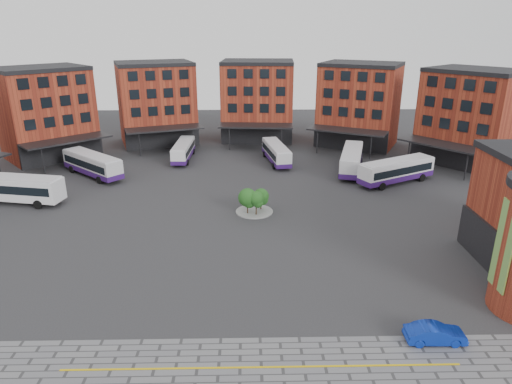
{
  "coord_description": "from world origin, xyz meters",
  "views": [
    {
      "loc": [
        1.16,
        -37.75,
        20.99
      ],
      "look_at": [
        2.11,
        8.01,
        4.0
      ],
      "focal_mm": 32.0,
      "sensor_mm": 36.0,
      "label": 1
    }
  ],
  "objects_px": {
    "bus_a": "(14,187)",
    "tree_island": "(254,199)",
    "bus_c": "(183,150)",
    "bus_b": "(92,164)",
    "blue_car": "(435,334)",
    "bus_d": "(276,153)",
    "bus_e": "(352,160)",
    "bus_f": "(396,171)"
  },
  "relations": [
    {
      "from": "bus_b",
      "to": "bus_e",
      "type": "xyz_separation_m",
      "value": [
        38.08,
        1.43,
        0.03
      ]
    },
    {
      "from": "tree_island",
      "to": "bus_c",
      "type": "bearing_deg",
      "value": 116.1
    },
    {
      "from": "tree_island",
      "to": "bus_c",
      "type": "xyz_separation_m",
      "value": [
        -11.14,
        22.74,
        -0.18
      ]
    },
    {
      "from": "bus_c",
      "to": "bus_d",
      "type": "distance_m",
      "value": 15.14
    },
    {
      "from": "bus_a",
      "to": "bus_c",
      "type": "bearing_deg",
      "value": -33.17
    },
    {
      "from": "tree_island",
      "to": "bus_b",
      "type": "xyz_separation_m",
      "value": [
        -23.23,
        14.38,
        0.07
      ]
    },
    {
      "from": "bus_d",
      "to": "bus_e",
      "type": "distance_m",
      "value": 12.06
    },
    {
      "from": "bus_d",
      "to": "bus_b",
      "type": "bearing_deg",
      "value": -176.57
    },
    {
      "from": "bus_e",
      "to": "blue_car",
      "type": "height_order",
      "value": "bus_e"
    },
    {
      "from": "tree_island",
      "to": "bus_a",
      "type": "height_order",
      "value": "bus_a"
    },
    {
      "from": "bus_b",
      "to": "blue_car",
      "type": "relative_size",
      "value": 2.52
    },
    {
      "from": "bus_b",
      "to": "bus_e",
      "type": "bearing_deg",
      "value": -45.78
    },
    {
      "from": "bus_b",
      "to": "bus_f",
      "type": "bearing_deg",
      "value": -53.19
    },
    {
      "from": "bus_e",
      "to": "blue_car",
      "type": "xyz_separation_m",
      "value": [
        -2.62,
        -39.17,
        -1.14
      ]
    },
    {
      "from": "tree_island",
      "to": "bus_d",
      "type": "distance_m",
      "value": 21.16
    },
    {
      "from": "bus_a",
      "to": "bus_b",
      "type": "relative_size",
      "value": 1.18
    },
    {
      "from": "tree_island",
      "to": "bus_b",
      "type": "relative_size",
      "value": 0.42
    },
    {
      "from": "bus_a",
      "to": "bus_d",
      "type": "distance_m",
      "value": 37.4
    },
    {
      "from": "bus_a",
      "to": "tree_island",
      "type": "bearing_deg",
      "value": -86.47
    },
    {
      "from": "bus_a",
      "to": "bus_c",
      "type": "xyz_separation_m",
      "value": [
        18.35,
        18.82,
        -0.49
      ]
    },
    {
      "from": "bus_a",
      "to": "bus_b",
      "type": "bearing_deg",
      "value": -19.8
    },
    {
      "from": "tree_island",
      "to": "bus_c",
      "type": "height_order",
      "value": "tree_island"
    },
    {
      "from": "bus_c",
      "to": "blue_car",
      "type": "distance_m",
      "value": 51.7
    },
    {
      "from": "bus_c",
      "to": "bus_f",
      "type": "relative_size",
      "value": 0.87
    },
    {
      "from": "bus_d",
      "to": "bus_f",
      "type": "xyz_separation_m",
      "value": [
        16.06,
        -10.39,
        0.19
      ]
    },
    {
      "from": "bus_c",
      "to": "blue_car",
      "type": "relative_size",
      "value": 2.45
    },
    {
      "from": "bus_d",
      "to": "blue_car",
      "type": "xyz_separation_m",
      "value": [
        8.36,
        -44.16,
        -0.92
      ]
    },
    {
      "from": "tree_island",
      "to": "bus_f",
      "type": "height_order",
      "value": "bus_f"
    },
    {
      "from": "tree_island",
      "to": "bus_b",
      "type": "bearing_deg",
      "value": 148.24
    },
    {
      "from": "bus_b",
      "to": "bus_f",
      "type": "distance_m",
      "value": 43.35
    },
    {
      "from": "bus_e",
      "to": "tree_island",
      "type": "bearing_deg",
      "value": -117.39
    },
    {
      "from": "bus_d",
      "to": "bus_e",
      "type": "xyz_separation_m",
      "value": [
        10.98,
        -4.99,
        0.21
      ]
    },
    {
      "from": "tree_island",
      "to": "bus_f",
      "type": "bearing_deg",
      "value": 27.56
    },
    {
      "from": "bus_b",
      "to": "bus_e",
      "type": "distance_m",
      "value": 38.11
    },
    {
      "from": "bus_e",
      "to": "bus_f",
      "type": "relative_size",
      "value": 1.05
    },
    {
      "from": "tree_island",
      "to": "blue_car",
      "type": "bearing_deg",
      "value": -62.36
    },
    {
      "from": "bus_d",
      "to": "bus_a",
      "type": "bearing_deg",
      "value": -163.06
    },
    {
      "from": "bus_f",
      "to": "bus_b",
      "type": "bearing_deg",
      "value": -123.21
    },
    {
      "from": "bus_d",
      "to": "bus_f",
      "type": "height_order",
      "value": "bus_f"
    },
    {
      "from": "bus_b",
      "to": "bus_d",
      "type": "distance_m",
      "value": 27.85
    },
    {
      "from": "bus_d",
      "to": "bus_e",
      "type": "height_order",
      "value": "bus_e"
    },
    {
      "from": "bus_c",
      "to": "blue_car",
      "type": "bearing_deg",
      "value": -60.94
    }
  ]
}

